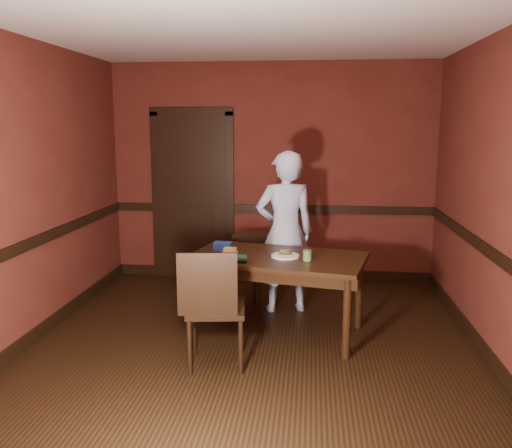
% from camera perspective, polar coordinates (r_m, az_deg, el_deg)
% --- Properties ---
extents(floor, '(4.00, 4.50, 0.01)m').
position_cam_1_polar(floor, '(4.91, -0.43, -12.90)').
color(floor, black).
rests_on(floor, ground).
extents(ceiling, '(4.00, 4.50, 0.01)m').
position_cam_1_polar(ceiling, '(4.57, -0.48, 19.95)').
color(ceiling, silver).
rests_on(ceiling, ground).
extents(wall_back, '(4.00, 0.02, 2.70)m').
position_cam_1_polar(wall_back, '(6.77, 1.66, 5.41)').
color(wall_back, '#56221A').
rests_on(wall_back, ground).
extents(wall_front, '(4.00, 0.02, 2.70)m').
position_cam_1_polar(wall_front, '(2.36, -6.54, -4.24)').
color(wall_front, '#56221A').
rests_on(wall_front, ground).
extents(wall_left, '(0.02, 4.50, 2.70)m').
position_cam_1_polar(wall_left, '(5.16, -23.12, 2.99)').
color(wall_left, '#56221A').
rests_on(wall_left, ground).
extents(wall_right, '(0.02, 4.50, 2.70)m').
position_cam_1_polar(wall_right, '(4.76, 24.24, 2.34)').
color(wall_right, '#56221A').
rests_on(wall_right, ground).
extents(dado_back, '(4.00, 0.03, 0.10)m').
position_cam_1_polar(dado_back, '(6.81, 1.63, 1.62)').
color(dado_back, black).
rests_on(dado_back, ground).
extents(dado_left, '(0.03, 4.50, 0.10)m').
position_cam_1_polar(dado_left, '(5.23, -22.63, -1.90)').
color(dado_left, black).
rests_on(dado_left, ground).
extents(dado_right, '(0.03, 4.50, 0.10)m').
position_cam_1_polar(dado_right, '(4.83, 23.68, -2.94)').
color(dado_right, black).
rests_on(dado_right, ground).
extents(baseboard_back, '(4.00, 0.03, 0.12)m').
position_cam_1_polar(baseboard_back, '(6.99, 1.60, -5.20)').
color(baseboard_back, black).
rests_on(baseboard_back, ground).
extents(baseboard_left, '(0.03, 4.50, 0.12)m').
position_cam_1_polar(baseboard_left, '(5.46, -22.00, -10.55)').
color(baseboard_left, black).
rests_on(baseboard_left, ground).
extents(baseboard_right, '(0.03, 4.50, 0.12)m').
position_cam_1_polar(baseboard_right, '(5.08, 22.97, -12.20)').
color(baseboard_right, black).
rests_on(baseboard_right, ground).
extents(door, '(1.05, 0.07, 2.20)m').
position_cam_1_polar(door, '(6.91, -6.67, 3.29)').
color(door, black).
rests_on(door, ground).
extents(dining_table, '(1.75, 1.22, 0.75)m').
position_cam_1_polar(dining_table, '(5.12, 2.20, -7.43)').
color(dining_table, black).
rests_on(dining_table, floor).
extents(chair_far, '(0.46, 0.46, 0.80)m').
position_cam_1_polar(chair_far, '(5.74, -1.39, -5.19)').
color(chair_far, black).
rests_on(chair_far, floor).
extents(chair_near, '(0.52, 0.52, 0.99)m').
position_cam_1_polar(chair_near, '(4.45, -4.24, -8.63)').
color(chair_near, black).
rests_on(chair_near, floor).
extents(person, '(0.70, 0.55, 1.68)m').
position_cam_1_polar(person, '(5.63, 3.07, -0.86)').
color(person, silver).
rests_on(person, floor).
extents(sandwich_plate, '(0.26, 0.26, 0.07)m').
position_cam_1_polar(sandwich_plate, '(4.99, 3.11, -3.26)').
color(sandwich_plate, white).
rests_on(sandwich_plate, dining_table).
extents(sauce_jar, '(0.08, 0.08, 0.10)m').
position_cam_1_polar(sauce_jar, '(4.86, 5.43, -3.30)').
color(sauce_jar, '#4F8C39').
rests_on(sauce_jar, dining_table).
extents(cheese_saucer, '(0.16, 0.16, 0.05)m').
position_cam_1_polar(cheese_saucer, '(5.14, -2.76, -2.83)').
color(cheese_saucer, white).
rests_on(cheese_saucer, dining_table).
extents(food_tub, '(0.19, 0.14, 0.07)m').
position_cam_1_polar(food_tub, '(5.26, -3.50, -2.32)').
color(food_tub, blue).
rests_on(food_tub, dining_table).
extents(wrapped_veg, '(0.28, 0.10, 0.08)m').
position_cam_1_polar(wrapped_veg, '(4.78, -2.61, -3.61)').
color(wrapped_veg, '#11431E').
rests_on(wrapped_veg, dining_table).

